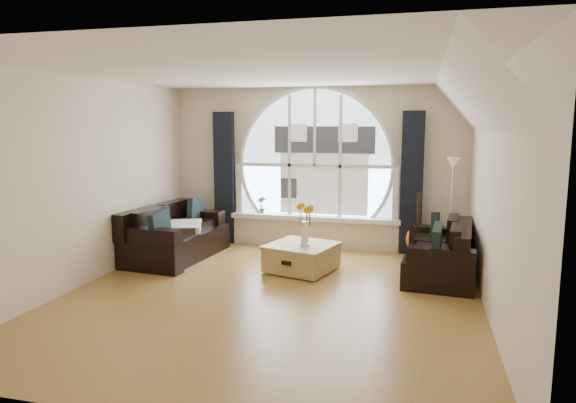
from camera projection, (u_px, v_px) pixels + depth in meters
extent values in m
cube|color=brown|center=(270.00, 297.00, 6.28)|extent=(5.00, 5.50, 0.01)
cube|color=silver|center=(268.00, 70.00, 5.88)|extent=(5.00, 5.50, 0.01)
cube|color=beige|center=(315.00, 168.00, 8.71)|extent=(5.00, 0.01, 2.70)
cube|color=beige|center=(152.00, 236.00, 3.45)|extent=(5.00, 0.01, 2.70)
cube|color=beige|center=(85.00, 182.00, 6.70)|extent=(0.01, 5.50, 2.70)
cube|color=beige|center=(495.00, 195.00, 5.46)|extent=(0.01, 5.50, 2.70)
cube|color=silver|center=(470.00, 99.00, 5.38)|extent=(0.92, 5.50, 0.72)
cube|color=silver|center=(315.00, 152.00, 8.64)|extent=(2.60, 0.06, 2.15)
cube|color=white|center=(314.00, 218.00, 8.74)|extent=(2.90, 0.22, 0.08)
cube|color=white|center=(315.00, 152.00, 8.61)|extent=(2.76, 0.08, 2.15)
cube|color=silver|center=(324.00, 160.00, 8.61)|extent=(1.70, 0.02, 1.50)
cube|color=black|center=(224.00, 178.00, 9.02)|extent=(0.35, 0.12, 2.30)
cube|color=black|center=(412.00, 183.00, 8.23)|extent=(0.35, 0.12, 2.30)
cube|color=black|center=(177.00, 233.00, 8.07)|extent=(1.09, 1.92, 0.82)
cube|color=black|center=(439.00, 248.00, 7.07)|extent=(0.98, 1.71, 0.73)
cube|color=#A48550|center=(302.00, 256.00, 7.38)|extent=(1.09, 1.09, 0.43)
cube|color=silver|center=(183.00, 227.00, 8.06)|extent=(0.71, 0.71, 0.10)
cube|color=white|center=(305.00, 218.00, 7.20)|extent=(0.24, 0.24, 0.70)
cube|color=#B2B2B2|center=(451.00, 211.00, 7.74)|extent=(0.24, 0.24, 1.60)
cube|color=brown|center=(418.00, 225.00, 8.03)|extent=(0.39, 0.29, 1.06)
imported|color=#1E6023|center=(262.00, 205.00, 8.94)|extent=(0.18, 0.14, 0.30)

